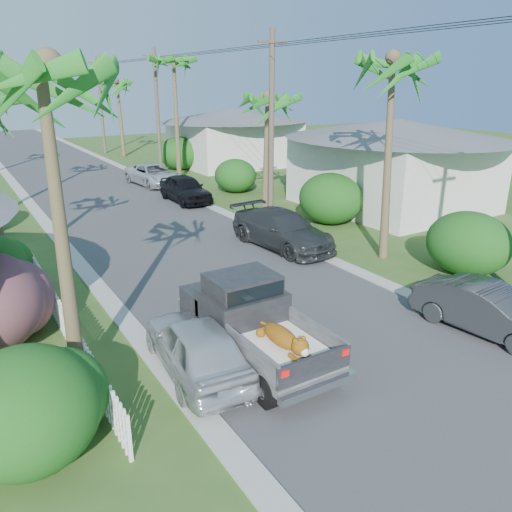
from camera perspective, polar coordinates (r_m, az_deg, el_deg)
ground at (r=12.84m, az=12.86°, el=-12.49°), size 120.00×120.00×0.00m
road at (r=34.19m, az=-17.70°, el=7.12°), size 8.00×100.00×0.02m
curb_left at (r=33.45m, az=-24.85°, el=6.03°), size 0.60×100.00×0.06m
curb_right at (r=35.44m, az=-10.94°, el=8.11°), size 0.60×100.00×0.06m
pickup_truck at (r=12.79m, az=-0.88°, el=-6.93°), size 1.98×5.12×2.06m
parked_car_rn at (r=15.30m, az=24.97°, el=-5.64°), size 1.96×4.30×1.37m
parked_car_rm at (r=21.10m, az=3.01°, el=3.01°), size 2.60×5.45×1.53m
parked_car_rf at (r=29.66m, az=-8.12°, el=7.60°), size 1.87×4.56×1.55m
parked_car_rd at (r=35.01m, az=-11.61°, el=9.07°), size 2.89×5.36×1.43m
parked_car_ln at (r=12.14m, az=-6.83°, el=-10.19°), size 2.06×4.32×1.42m
palm_l_a at (r=10.74m, az=-23.62°, el=19.26°), size 4.40×4.40×8.20m
palm_r_a at (r=19.71m, az=15.78°, el=20.81°), size 4.40×4.40×8.70m
palm_r_b at (r=26.88m, az=1.22°, el=17.73°), size 4.40×4.40×7.20m
palm_r_c at (r=36.48m, az=-9.42°, el=21.28°), size 4.40×4.40×9.40m
palm_r_d at (r=49.73m, az=-15.57°, el=18.66°), size 4.40×4.40×8.00m
shrub_l_a at (r=10.23m, az=-24.71°, el=-15.60°), size 2.60×2.86×2.20m
shrub_r_a at (r=19.60m, az=23.11°, el=1.35°), size 2.80×3.08×2.30m
shrub_r_b at (r=24.95m, az=8.50°, el=6.52°), size 3.00×3.30×2.50m
shrub_r_c at (r=32.11m, az=-2.37°, el=9.16°), size 2.60×2.86×2.10m
shrub_r_d at (r=41.18m, az=-8.73°, el=11.54°), size 3.20×3.52×2.60m
picket_fence at (r=14.59m, az=-21.06°, el=-7.08°), size 0.10×11.00×1.00m
house_right_near at (r=29.02m, az=15.35°, el=9.77°), size 8.00×9.00×4.80m
house_right_far at (r=43.27m, az=-2.54°, el=13.19°), size 9.00×8.00×4.60m
utility_pole_b at (r=24.73m, az=1.78°, el=14.46°), size 1.60×0.26×9.00m
utility_pole_c at (r=38.13m, az=-11.19°, el=15.79°), size 1.60×0.26×9.00m
utility_pole_d at (r=52.41m, az=-17.32°, el=16.15°), size 1.60×0.26×9.00m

